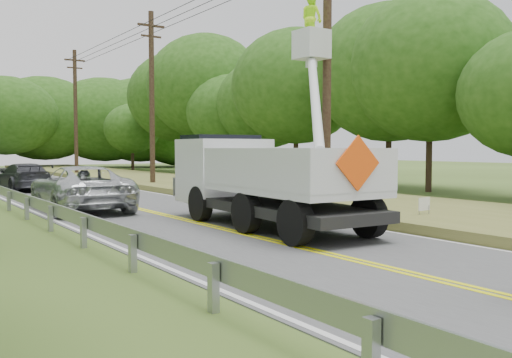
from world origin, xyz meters
TOP-DOWN VIEW (x-y plane):
  - ground at (0.00, 0.00)m, footprint 140.00×140.00m
  - road at (0.00, 14.00)m, footprint 7.20×96.00m
  - guardrail at (-4.02, 14.91)m, footprint 0.18×48.00m
  - utility_poles at (5.00, 17.02)m, footprint 1.60×43.30m
  - tall_grass_verge at (7.10, 14.00)m, footprint 7.00×96.00m
  - treeline_right at (15.18, 25.34)m, footprint 10.69×55.43m
  - bucket_truck at (1.54, 8.35)m, footprint 5.00×7.87m
  - suv_silver at (-1.94, 14.51)m, footprint 2.95×5.96m
  - suv_darkgrey at (-1.67, 25.71)m, footprint 2.29×5.08m
  - yard_sign at (5.55, 5.21)m, footprint 0.55×0.08m

SIDE VIEW (x-z plane):
  - ground at x=0.00m, z-range 0.00..0.00m
  - road at x=0.00m, z-range 0.00..0.02m
  - tall_grass_verge at x=7.10m, z-range 0.00..0.30m
  - guardrail at x=-4.02m, z-range 0.17..0.94m
  - yard_sign at x=5.55m, z-range 0.18..0.98m
  - suv_darkgrey at x=-1.67m, z-range 0.02..1.46m
  - suv_silver at x=-1.94m, z-range 0.02..1.64m
  - bucket_truck at x=1.54m, z-range -2.05..5.39m
  - utility_poles at x=5.00m, z-range 0.27..10.27m
  - treeline_right at x=15.18m, z-range 0.37..12.39m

